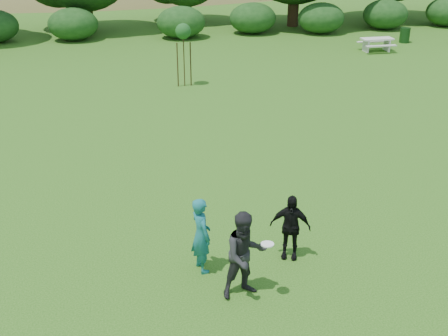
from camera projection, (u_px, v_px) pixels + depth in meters
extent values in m
plane|color=#19470C|center=(250.00, 266.00, 12.77)|extent=(120.00, 120.00, 0.00)
imported|color=#176268|center=(201.00, 235.00, 12.28)|extent=(0.58, 0.74, 1.78)
imported|color=#232325|center=(245.00, 255.00, 11.43)|extent=(1.06, 0.90, 1.93)
imported|color=black|center=(290.00, 227.00, 12.78)|extent=(1.01, 0.72, 1.59)
cylinder|color=#133412|center=(405.00, 35.00, 34.35)|extent=(0.60, 0.60, 0.90)
cylinder|color=white|center=(267.00, 244.00, 11.16)|extent=(0.27, 0.27, 0.04)
cylinder|color=#382816|center=(184.00, 59.00, 25.43)|extent=(0.05, 0.05, 2.50)
sphere|color=#1B4E1C|center=(183.00, 31.00, 24.91)|extent=(0.70, 0.70, 0.70)
cylinder|color=#3B2B17|center=(178.00, 65.00, 25.48)|extent=(0.06, 0.06, 2.00)
cylinder|color=#352615|center=(191.00, 64.00, 25.59)|extent=(0.06, 0.06, 2.00)
cube|color=beige|center=(377.00, 39.00, 32.06)|extent=(1.80, 0.75, 0.08)
cube|color=#B5B3A9|center=(366.00, 46.00, 32.10)|extent=(0.10, 0.70, 0.68)
cube|color=beige|center=(387.00, 45.00, 32.33)|extent=(0.10, 0.70, 0.68)
cube|color=#B5B3A7|center=(381.00, 46.00, 31.64)|extent=(1.80, 0.28, 0.06)
cube|color=silver|center=(372.00, 42.00, 32.71)|extent=(1.80, 0.28, 0.06)
ellipsoid|color=olive|center=(262.00, 66.00, 86.50)|extent=(100.00, 64.00, 52.00)
ellipsoid|color=olive|center=(91.00, 50.00, 66.75)|extent=(80.00, 50.00, 28.00)
ellipsoid|color=olive|center=(360.00, 27.00, 74.41)|extent=(60.00, 44.00, 24.00)
cylinder|color=#3A2616|center=(87.00, 10.00, 37.31)|extent=(0.68, 0.68, 2.80)
cylinder|color=#3A2616|center=(188.00, 6.00, 40.46)|extent=(0.60, 0.60, 2.27)
cylinder|color=#3A2616|center=(294.00, 2.00, 38.84)|extent=(0.76, 0.76, 3.32)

